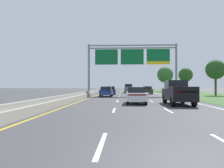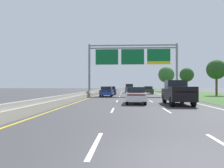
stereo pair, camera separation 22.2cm
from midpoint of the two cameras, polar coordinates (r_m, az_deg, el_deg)
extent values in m
plane|color=#3D3D3F|center=(39.95, 4.46, -2.87)|extent=(220.00, 220.00, 0.00)
cube|color=white|center=(6.66, -3.74, -15.13)|extent=(0.14, 3.00, 0.01)
cube|color=white|center=(15.51, 0.11, -6.69)|extent=(0.14, 3.00, 0.01)
cube|color=white|center=(24.47, 1.12, -4.40)|extent=(0.14, 3.00, 0.01)
cube|color=white|center=(33.45, 1.59, -3.34)|extent=(0.14, 3.00, 0.01)
cube|color=white|center=(42.44, 1.86, -2.73)|extent=(0.14, 3.00, 0.01)
cube|color=white|center=(51.43, 2.04, -2.33)|extent=(0.14, 3.00, 0.01)
cube|color=white|center=(60.43, 2.16, -2.05)|extent=(0.14, 3.00, 0.01)
cube|color=white|center=(69.42, 2.25, -1.84)|extent=(0.14, 3.00, 0.01)
cube|color=white|center=(78.42, 2.32, -1.68)|extent=(0.14, 3.00, 0.01)
cube|color=white|center=(87.42, 2.38, -1.55)|extent=(0.14, 3.00, 0.01)
cube|color=white|center=(15.77, 13.75, -6.58)|extent=(0.14, 3.00, 0.01)
cube|color=white|center=(24.63, 9.78, -4.37)|extent=(0.14, 3.00, 0.01)
cube|color=white|center=(33.57, 7.93, -3.32)|extent=(0.14, 3.00, 0.01)
cube|color=white|center=(42.53, 6.86, -2.72)|extent=(0.14, 3.00, 0.01)
cube|color=white|center=(51.51, 6.16, -2.32)|extent=(0.14, 3.00, 0.01)
cube|color=white|center=(60.49, 5.67, -2.04)|extent=(0.14, 3.00, 0.01)
cube|color=white|center=(69.48, 5.30, -1.84)|extent=(0.14, 3.00, 0.01)
cube|color=white|center=(78.47, 5.02, -1.68)|extent=(0.14, 3.00, 0.01)
cube|color=white|center=(87.46, 4.80, -1.55)|extent=(0.14, 3.00, 0.01)
cube|color=white|center=(40.54, 12.83, -2.82)|extent=(0.16, 106.00, 0.01)
cube|color=gold|center=(40.22, -3.99, -2.85)|extent=(0.16, 106.00, 0.01)
cube|color=#3D602D|center=(42.68, 23.55, -2.67)|extent=(14.00, 110.00, 0.02)
cube|color=#A8A399|center=(40.30, -4.98, -2.46)|extent=(0.60, 110.00, 0.55)
cube|color=#A8A399|center=(40.29, -4.97, -1.86)|extent=(0.25, 110.00, 0.30)
cylinder|color=gray|center=(38.12, -6.12, 3.58)|extent=(0.36, 0.36, 8.74)
cylinder|color=gray|center=(38.66, 15.98, 3.54)|extent=(0.36, 0.36, 8.74)
cube|color=gray|center=(38.20, 5.00, 9.84)|extent=(14.70, 0.24, 0.20)
cube|color=gray|center=(38.12, 5.00, 9.18)|extent=(14.70, 0.24, 0.20)
cube|color=#0C602D|center=(37.80, -1.61, 6.94)|extent=(3.83, 0.12, 2.57)
cube|color=#0C602D|center=(37.72, 5.02, 6.96)|extent=(3.83, 0.12, 2.57)
cube|color=#0C602D|center=(38.16, 11.59, 7.26)|extent=(3.83, 0.12, 2.07)
cube|color=yellow|center=(38.01, 11.59, 5.34)|extent=(3.83, 0.12, 0.50)
cube|color=black|center=(20.69, 16.28, -2.57)|extent=(2.06, 5.42, 1.00)
cube|color=black|center=(21.51, 15.77, -0.11)|extent=(1.74, 1.92, 0.78)
cube|color=#B21414|center=(18.10, 18.14, -1.92)|extent=(1.68, 0.10, 0.12)
cube|color=black|center=(19.00, 17.42, -0.94)|extent=(2.02, 1.97, 0.20)
cylinder|color=black|center=(22.35, 13.11, -3.70)|extent=(0.31, 0.84, 0.84)
cylinder|color=black|center=(22.70, 17.35, -3.64)|extent=(0.31, 0.84, 0.84)
cylinder|color=black|center=(18.75, 14.98, -4.32)|extent=(0.31, 0.84, 0.84)
cylinder|color=black|center=(19.16, 19.99, -4.23)|extent=(0.31, 0.84, 0.84)
cube|color=#193D23|center=(46.27, 8.88, -1.68)|extent=(1.83, 4.40, 0.72)
cube|color=black|center=(46.21, 8.89, -0.91)|extent=(1.57, 2.30, 0.52)
cube|color=#B21414|center=(44.11, 9.17, -1.46)|extent=(1.53, 0.08, 0.12)
cylinder|color=black|center=(47.69, 7.74, -2.08)|extent=(0.22, 0.66, 0.66)
cylinder|color=black|center=(47.85, 9.65, -2.07)|extent=(0.22, 0.66, 0.66)
cylinder|color=black|center=(44.71, 8.06, -2.19)|extent=(0.22, 0.66, 0.66)
cylinder|color=black|center=(44.88, 10.10, -2.18)|extent=(0.22, 0.66, 0.66)
cube|color=#161E47|center=(42.30, -0.53, -1.80)|extent=(1.83, 4.40, 0.72)
cube|color=black|center=(42.24, -0.53, -0.96)|extent=(1.57, 2.30, 0.52)
cube|color=#B21414|center=(40.14, -0.71, -1.57)|extent=(1.53, 0.08, 0.12)
cylinder|color=black|center=(43.85, -1.45, -2.23)|extent=(0.22, 0.66, 0.66)
cylinder|color=black|center=(43.76, 0.64, -2.23)|extent=(0.22, 0.66, 0.66)
cylinder|color=black|center=(40.87, -1.77, -2.36)|extent=(0.22, 0.66, 0.66)
cylinder|color=black|center=(40.77, 0.47, -2.36)|extent=(0.22, 0.66, 0.66)
cube|color=navy|center=(34.63, -1.65, -2.10)|extent=(1.88, 4.43, 0.72)
cube|color=black|center=(34.57, -1.66, -1.08)|extent=(1.60, 2.32, 0.52)
cube|color=#B21414|center=(32.48, -2.00, -1.83)|extent=(1.53, 0.10, 0.12)
cylinder|color=black|center=(36.21, -2.69, -2.60)|extent=(0.23, 0.66, 0.66)
cylinder|color=black|center=(36.07, -0.16, -2.61)|extent=(0.23, 0.66, 0.66)
cylinder|color=black|center=(33.24, -3.26, -2.79)|extent=(0.23, 0.66, 0.66)
cylinder|color=black|center=(33.09, -0.51, -2.81)|extent=(0.23, 0.66, 0.66)
cube|color=silver|center=(21.21, 5.95, -3.15)|extent=(1.95, 4.45, 0.72)
cube|color=black|center=(21.14, 5.95, -1.48)|extent=(1.63, 2.35, 0.52)
cube|color=#B21414|center=(19.04, 6.10, -2.81)|extent=(1.53, 0.13, 0.12)
cylinder|color=black|center=(22.72, 3.84, -3.88)|extent=(0.24, 0.67, 0.66)
cylinder|color=black|center=(22.76, 7.88, -3.87)|extent=(0.24, 0.67, 0.66)
cylinder|color=black|center=(19.74, 3.73, -4.40)|extent=(0.24, 0.67, 0.66)
cylinder|color=black|center=(19.78, 8.38, -4.39)|extent=(0.24, 0.67, 0.66)
cube|color=slate|center=(52.36, 4.14, -1.31)|extent=(2.01, 4.74, 1.05)
cube|color=black|center=(52.21, 4.14, -0.36)|extent=(1.71, 3.04, 0.68)
cube|color=#B21414|center=(50.05, 4.13, -0.99)|extent=(1.60, 0.12, 0.12)
cylinder|color=black|center=(53.98, 3.27, -1.84)|extent=(0.28, 0.77, 0.76)
cylinder|color=black|center=(53.98, 5.01, -1.84)|extent=(0.28, 0.77, 0.76)
cylinder|color=black|center=(50.79, 3.21, -1.93)|extent=(0.28, 0.77, 0.76)
cylinder|color=black|center=(50.78, 5.06, -1.93)|extent=(0.28, 0.77, 0.76)
cylinder|color=#4C3823|center=(42.41, 24.88, -0.56)|extent=(0.36, 0.36, 3.16)
sphere|color=#234C1E|center=(42.51, 24.87, 3.38)|extent=(3.36, 3.36, 3.36)
cylinder|color=#4C3823|center=(58.03, 18.24, -0.60)|extent=(0.36, 0.36, 3.02)
sphere|color=#234C1E|center=(58.10, 18.24, 2.25)|extent=(3.45, 3.45, 3.45)
cylinder|color=#4C3823|center=(67.43, 13.36, -0.56)|extent=(0.36, 0.36, 3.08)
sphere|color=#33662D|center=(67.51, 13.36, 2.34)|extent=(4.69, 4.69, 4.69)
camera|label=1|loc=(0.11, -90.23, 0.00)|focal=35.68mm
camera|label=2|loc=(0.11, 89.77, 0.00)|focal=35.68mm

